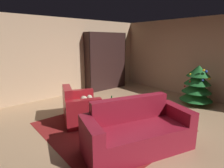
% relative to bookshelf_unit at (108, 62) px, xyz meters
% --- Properties ---
extents(ground_plane, '(7.50, 7.50, 0.00)m').
position_rel_bookshelf_unit_xyz_m(ground_plane, '(2.75, -1.67, -1.05)').
color(ground_plane, tan).
extents(wall_back, '(6.08, 0.06, 2.57)m').
position_rel_bookshelf_unit_xyz_m(wall_back, '(2.75, 1.48, 0.23)').
color(wall_back, tan).
rests_on(wall_back, ground).
extents(wall_left, '(0.06, 6.37, 2.57)m').
position_rel_bookshelf_unit_xyz_m(wall_left, '(-0.26, -1.67, 0.23)').
color(wall_left, tan).
rests_on(wall_left, ground).
extents(area_rug, '(2.70, 2.60, 0.01)m').
position_rel_bookshelf_unit_xyz_m(area_rug, '(2.64, -2.10, -1.05)').
color(area_rug, maroon).
rests_on(area_rug, ground).
extents(bookshelf_unit, '(0.38, 1.69, 2.14)m').
position_rel_bookshelf_unit_xyz_m(bookshelf_unit, '(0.00, 0.00, 0.00)').
color(bookshelf_unit, black).
rests_on(bookshelf_unit, ground).
extents(armchair_red, '(1.16, 1.05, 0.85)m').
position_rel_bookshelf_unit_xyz_m(armchair_red, '(1.94, -2.45, -0.75)').
color(armchair_red, maroon).
rests_on(armchair_red, ground).
extents(couch_red, '(1.29, 2.02, 0.87)m').
position_rel_bookshelf_unit_xyz_m(couch_red, '(3.56, -2.28, -0.75)').
color(couch_red, maroon).
rests_on(couch_red, ground).
extents(coffee_table, '(0.70, 0.70, 0.41)m').
position_rel_bookshelf_unit_xyz_m(coffee_table, '(2.80, -2.00, -0.68)').
color(coffee_table, black).
rests_on(coffee_table, ground).
extents(book_stack_on_table, '(0.20, 0.19, 0.12)m').
position_rel_bookshelf_unit_xyz_m(book_stack_on_table, '(2.81, -2.01, -0.58)').
color(book_stack_on_table, gold).
rests_on(book_stack_on_table, coffee_table).
extents(bottle_on_table, '(0.06, 0.06, 0.30)m').
position_rel_bookshelf_unit_xyz_m(bottle_on_table, '(2.62, -2.06, -0.53)').
color(bottle_on_table, '#1A5F22').
rests_on(bottle_on_table, coffee_table).
extents(decorated_tree, '(0.91, 0.91, 1.17)m').
position_rel_bookshelf_unit_xyz_m(decorated_tree, '(3.15, 0.77, -0.46)').
color(decorated_tree, brown).
rests_on(decorated_tree, ground).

